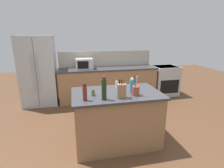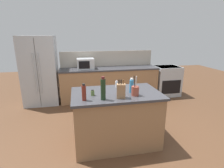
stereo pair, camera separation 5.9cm
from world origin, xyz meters
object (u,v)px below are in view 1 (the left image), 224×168
range_oven (165,80)px  knife_block (122,91)px  wine_bottle (104,89)px  salt_shaker (117,84)px  dish_soap_bottle (132,86)px  refrigerator (39,71)px  spice_jar_paprika (119,91)px  utensil_crock (136,90)px  spice_jar_oregano (93,93)px  microwave (84,64)px  vinegar_bottle (85,93)px

range_oven → knife_block: 3.31m
wine_bottle → salt_shaker: 0.65m
dish_soap_bottle → refrigerator: bearing=129.0°
knife_block → spice_jar_paprika: size_ratio=2.74×
utensil_crock → salt_shaker: utensil_crock is taller
utensil_crock → spice_jar_paprika: 0.28m
refrigerator → salt_shaker: (1.68, -1.99, 0.08)m
spice_jar_paprika → spice_jar_oregano: (-0.42, -0.00, -0.01)m
spice_jar_paprika → microwave: bearing=100.2°
knife_block → salt_shaker: bearing=96.3°
spice_jar_paprika → spice_jar_oregano: bearing=-179.9°
knife_block → salt_shaker: size_ratio=2.16×
knife_block → wine_bottle: 0.28m
refrigerator → microwave: refrigerator is taller
refrigerator → knife_block: size_ratio=6.39×
microwave → wine_bottle: (0.12, -2.48, 0.02)m
refrigerator → knife_block: 3.00m
wine_bottle → range_oven: bearing=45.9°
spice_jar_oregano → salt_shaker: salt_shaker is taller
wine_bottle → dish_soap_bottle: (0.51, 0.23, -0.05)m
spice_jar_paprika → dish_soap_bottle: dish_soap_bottle is taller
spice_jar_oregano → utensil_crock: bearing=-11.2°
utensil_crock → spice_jar_paprika: (-0.24, 0.13, -0.03)m
salt_shaker → dish_soap_bottle: (0.18, -0.32, 0.05)m
range_oven → utensil_crock: utensil_crock is taller
knife_block → utensil_crock: size_ratio=0.91×
microwave → vinegar_bottle: size_ratio=1.84×
wine_bottle → vinegar_bottle: size_ratio=1.38×
salt_shaker → dish_soap_bottle: bearing=-60.1°
microwave → refrigerator: bearing=177.6°
spice_jar_oregano → range_oven: bearing=41.7°
spice_jar_paprika → dish_soap_bottle: 0.24m
range_oven → microwave: microwave is taller
microwave → utensil_crock: 2.49m
refrigerator → vinegar_bottle: size_ratio=7.24×
range_oven → wine_bottle: 3.52m
refrigerator → spice_jar_oregano: bearing=-62.5°
knife_block → vinegar_bottle: size_ratio=1.13×
microwave → dish_soap_bottle: 2.34m
refrigerator → vinegar_bottle: refrigerator is taller
range_oven → utensil_crock: 3.10m
spice_jar_oregano → salt_shaker: (0.47, 0.33, 0.02)m
refrigerator → microwave: size_ratio=3.93×
dish_soap_bottle → spice_jar_oregano: bearing=-178.4°
range_oven → dish_soap_bottle: dish_soap_bottle is taller
vinegar_bottle → range_oven: bearing=42.5°
knife_block → vinegar_bottle: bearing=-168.6°
refrigerator → vinegar_bottle: 2.73m
microwave → spice_jar_oregano: size_ratio=4.96×
refrigerator → range_oven: size_ratio=2.01×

